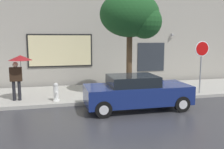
% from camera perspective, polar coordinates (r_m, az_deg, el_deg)
% --- Properties ---
extents(ground_plane, '(60.00, 60.00, 0.00)m').
position_cam_1_polar(ground_plane, '(10.16, 2.34, -8.19)').
color(ground_plane, '#333338').
extents(sidewalk, '(20.00, 4.00, 0.15)m').
position_cam_1_polar(sidewalk, '(12.96, -1.26, -4.15)').
color(sidewalk, '#A3A099').
rests_on(sidewalk, ground).
extents(building_facade, '(20.00, 0.67, 7.00)m').
position_cam_1_polar(building_facade, '(15.10, -3.40, 10.66)').
color(building_facade, '#9E998E').
rests_on(building_facade, ground).
extents(parked_car, '(4.28, 1.85, 1.41)m').
position_cam_1_polar(parked_car, '(10.16, 5.69, -4.12)').
color(parked_car, navy).
rests_on(parked_car, ground).
extents(fire_hydrant, '(0.30, 0.44, 0.82)m').
position_cam_1_polar(fire_hydrant, '(11.12, -12.87, -3.99)').
color(fire_hydrant, white).
rests_on(fire_hydrant, sidewalk).
extents(pedestrian_with_umbrella, '(1.01, 1.01, 2.02)m').
position_cam_1_polar(pedestrian_with_umbrella, '(11.54, -20.80, 2.13)').
color(pedestrian_with_umbrella, black).
rests_on(pedestrian_with_umbrella, sidewalk).
extents(street_tree, '(2.82, 2.40, 4.90)m').
position_cam_1_polar(street_tree, '(11.77, 4.85, 13.25)').
color(street_tree, '#4C3823').
rests_on(street_tree, sidewalk).
extents(stop_sign, '(0.76, 0.10, 2.62)m').
position_cam_1_polar(stop_sign, '(12.91, 20.06, 3.92)').
color(stop_sign, gray).
rests_on(stop_sign, sidewalk).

